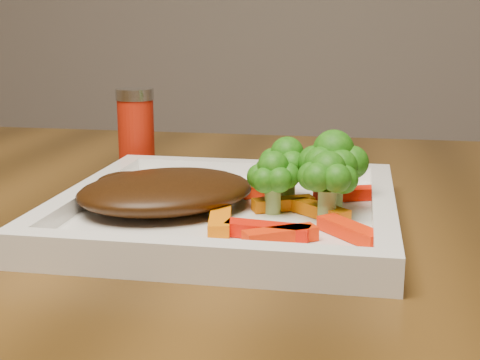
# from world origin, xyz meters

# --- Properties ---
(plate) EXTENTS (0.27, 0.27, 0.01)m
(plate) POSITION_xyz_m (0.03, -0.02, 0.76)
(plate) COLOR white
(plate) RESTS_ON dining_table
(steak) EXTENTS (0.19, 0.18, 0.03)m
(steak) POSITION_xyz_m (-0.02, -0.03, 0.78)
(steak) COLOR #391D08
(steak) RESTS_ON plate
(broccoli_0) EXTENTS (0.06, 0.06, 0.07)m
(broccoli_0) POSITION_xyz_m (0.08, 0.01, 0.80)
(broccoli_0) COLOR #397814
(broccoli_0) RESTS_ON plate
(broccoli_1) EXTENTS (0.06, 0.06, 0.06)m
(broccoli_1) POSITION_xyz_m (0.12, -0.01, 0.79)
(broccoli_1) COLOR #256611
(broccoli_1) RESTS_ON plate
(broccoli_2) EXTENTS (0.06, 0.06, 0.06)m
(broccoli_2) POSITION_xyz_m (0.12, -0.04, 0.79)
(broccoli_2) COLOR #2C7914
(broccoli_2) RESTS_ON plate
(broccoli_3) EXTENTS (0.05, 0.05, 0.06)m
(broccoli_3) POSITION_xyz_m (0.07, -0.03, 0.79)
(broccoli_3) COLOR #377213
(broccoli_3) RESTS_ON plate
(carrot_0) EXTENTS (0.05, 0.04, 0.01)m
(carrot_0) POSITION_xyz_m (0.09, -0.10, 0.77)
(carrot_0) COLOR #FF2B04
(carrot_0) RESTS_ON plate
(carrot_1) EXTENTS (0.05, 0.05, 0.01)m
(carrot_1) POSITION_xyz_m (0.14, -0.08, 0.77)
(carrot_1) COLOR #FF2604
(carrot_1) RESTS_ON plate
(carrot_2) EXTENTS (0.03, 0.06, 0.01)m
(carrot_2) POSITION_xyz_m (0.04, -0.08, 0.77)
(carrot_2) COLOR orange
(carrot_2) RESTS_ON plate
(carrot_3) EXTENTS (0.07, 0.04, 0.01)m
(carrot_3) POSITION_xyz_m (0.13, 0.02, 0.77)
(carrot_3) COLOR #F51904
(carrot_3) RESTS_ON plate
(carrot_4) EXTENTS (0.05, 0.05, 0.01)m
(carrot_4) POSITION_xyz_m (0.06, 0.03, 0.77)
(carrot_4) COLOR #FF2204
(carrot_4) RESTS_ON plate
(carrot_5) EXTENTS (0.05, 0.04, 0.01)m
(carrot_5) POSITION_xyz_m (0.11, -0.04, 0.77)
(carrot_5) COLOR orange
(carrot_5) RESTS_ON plate
(carrot_6) EXTENTS (0.05, 0.03, 0.01)m
(carrot_6) POSITION_xyz_m (0.08, -0.02, 0.77)
(carrot_6) COLOR #CD5F03
(carrot_6) RESTS_ON plate
(spice_shaker) EXTENTS (0.04, 0.04, 0.09)m
(spice_shaker) POSITION_xyz_m (-0.10, 0.14, 0.80)
(spice_shaker) COLOR #B01B09
(spice_shaker) RESTS_ON dining_table
(carrot_7) EXTENTS (0.06, 0.02, 0.01)m
(carrot_7) POSITION_xyz_m (0.08, -0.09, 0.77)
(carrot_7) COLOR red
(carrot_7) RESTS_ON plate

